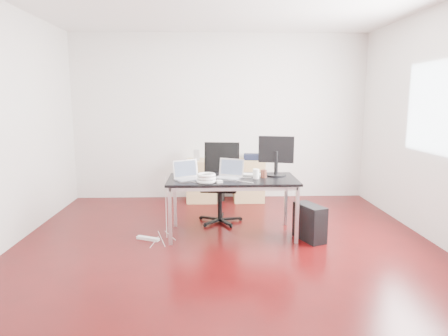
{
  "coord_description": "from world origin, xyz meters",
  "views": [
    {
      "loc": [
        -0.18,
        -4.38,
        1.7
      ],
      "look_at": [
        0.0,
        0.55,
        0.85
      ],
      "focal_mm": 32.0,
      "sensor_mm": 36.0,
      "label": 1
    }
  ],
  "objects_px": {
    "desk": "(232,182)",
    "filing_cabinet_right": "(249,180)",
    "office_chair": "(221,179)",
    "pc_tower": "(310,222)",
    "filing_cabinet_left": "(202,180)"
  },
  "relations": [
    {
      "from": "desk",
      "to": "filing_cabinet_right",
      "type": "bearing_deg",
      "value": 77.77
    },
    {
      "from": "office_chair",
      "to": "filing_cabinet_right",
      "type": "relative_size",
      "value": 1.54
    },
    {
      "from": "filing_cabinet_right",
      "to": "pc_tower",
      "type": "distance_m",
      "value": 2.05
    },
    {
      "from": "office_chair",
      "to": "filing_cabinet_left",
      "type": "bearing_deg",
      "value": 111.9
    },
    {
      "from": "desk",
      "to": "pc_tower",
      "type": "bearing_deg",
      "value": -14.17
    },
    {
      "from": "desk",
      "to": "filing_cabinet_right",
      "type": "height_order",
      "value": "desk"
    },
    {
      "from": "filing_cabinet_left",
      "to": "filing_cabinet_right",
      "type": "distance_m",
      "value": 0.79
    },
    {
      "from": "desk",
      "to": "filing_cabinet_left",
      "type": "xyz_separation_m",
      "value": [
        -0.42,
        1.74,
        -0.33
      ]
    },
    {
      "from": "office_chair",
      "to": "filing_cabinet_right",
      "type": "height_order",
      "value": "office_chair"
    },
    {
      "from": "filing_cabinet_left",
      "to": "pc_tower",
      "type": "distance_m",
      "value": 2.39
    },
    {
      "from": "desk",
      "to": "filing_cabinet_right",
      "type": "xyz_separation_m",
      "value": [
        0.38,
        1.74,
        -0.33
      ]
    },
    {
      "from": "filing_cabinet_right",
      "to": "office_chair",
      "type": "bearing_deg",
      "value": -114.1
    },
    {
      "from": "desk",
      "to": "office_chair",
      "type": "xyz_separation_m",
      "value": [
        -0.13,
        0.6,
        -0.07
      ]
    },
    {
      "from": "office_chair",
      "to": "pc_tower",
      "type": "distance_m",
      "value": 1.41
    },
    {
      "from": "filing_cabinet_left",
      "to": "filing_cabinet_right",
      "type": "relative_size",
      "value": 1.0
    }
  ]
}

